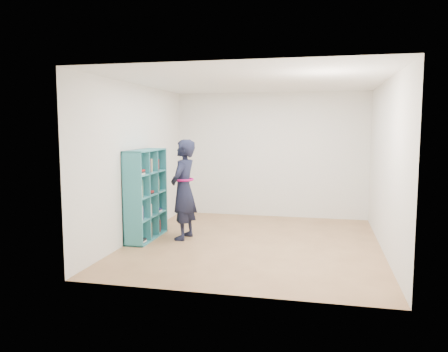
# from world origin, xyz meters

# --- Properties ---
(floor) EXTENTS (4.50, 4.50, 0.00)m
(floor) POSITION_xyz_m (0.00, 0.00, 0.00)
(floor) COLOR #8F6541
(floor) RESTS_ON ground
(ceiling) EXTENTS (4.50, 4.50, 0.00)m
(ceiling) POSITION_xyz_m (0.00, 0.00, 2.60)
(ceiling) COLOR white
(ceiling) RESTS_ON wall_back
(wall_left) EXTENTS (0.02, 4.50, 2.60)m
(wall_left) POSITION_xyz_m (-2.00, 0.00, 1.30)
(wall_left) COLOR white
(wall_left) RESTS_ON floor
(wall_right) EXTENTS (0.02, 4.50, 2.60)m
(wall_right) POSITION_xyz_m (2.00, 0.00, 1.30)
(wall_right) COLOR white
(wall_right) RESTS_ON floor
(wall_back) EXTENTS (4.00, 0.02, 2.60)m
(wall_back) POSITION_xyz_m (0.00, 2.25, 1.30)
(wall_back) COLOR white
(wall_back) RESTS_ON floor
(wall_front) EXTENTS (4.00, 0.02, 2.60)m
(wall_front) POSITION_xyz_m (0.00, -2.25, 1.30)
(wall_front) COLOR white
(wall_front) RESTS_ON floor
(bookshelf) EXTENTS (0.33, 1.14, 1.51)m
(bookshelf) POSITION_xyz_m (-1.85, -0.09, 0.74)
(bookshelf) COLOR teal
(bookshelf) RESTS_ON floor
(person) EXTENTS (0.46, 0.65, 1.68)m
(person) POSITION_xyz_m (-1.20, 0.04, 0.84)
(person) COLOR black
(person) RESTS_ON floor
(smartphone) EXTENTS (0.03, 0.10, 0.14)m
(smartphone) POSITION_xyz_m (-1.32, 0.14, 0.95)
(smartphone) COLOR silver
(smartphone) RESTS_ON person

